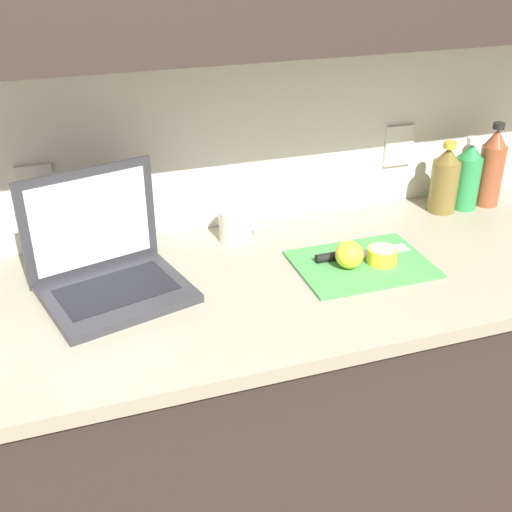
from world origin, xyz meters
The scene contains 10 objects.
counter_unit centered at (-0.02, 0.00, 0.46)m, with size 2.45×0.66×0.91m.
laptop centered at (-0.18, 0.09, 0.97)m, with size 0.38×0.34×0.28m.
cutting_board centered at (0.44, -0.01, 0.91)m, with size 0.33×0.25×0.01m, color #4C9E51.
knife centered at (0.41, 0.03, 0.92)m, with size 0.26×0.04×0.02m.
lemon_half_cut centered at (0.48, -0.02, 0.93)m, with size 0.08×0.08×0.04m.
lemon_whole_beside centered at (0.39, -0.02, 0.95)m, with size 0.07×0.07×0.07m.
bottle_green_soda centered at (0.81, 0.22, 1.00)m, with size 0.08×0.08×0.21m.
bottle_oil_tall centered at (0.89, 0.22, 1.00)m, with size 0.08×0.08×0.22m.
bottle_water_clear centered at (0.97, 0.22, 1.02)m, with size 0.07×0.07×0.25m.
measuring_cup centered at (0.18, 0.23, 0.95)m, with size 0.11×0.09×0.09m.
Camera 1 is at (-0.27, -1.26, 1.70)m, focal length 45.00 mm.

